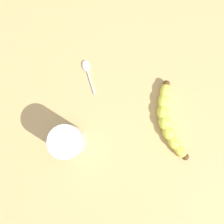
% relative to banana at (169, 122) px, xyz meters
% --- Properties ---
extents(wooden_tabletop, '(1.20, 1.20, 0.03)m').
position_rel_banana_xyz_m(wooden_tabletop, '(-0.14, 0.02, -0.03)').
color(wooden_tabletop, tan).
rests_on(wooden_tabletop, ground).
extents(banana, '(0.14, 0.21, 0.04)m').
position_rel_banana_xyz_m(banana, '(0.00, 0.00, 0.00)').
color(banana, '#E3E247').
rests_on(banana, wooden_tabletop).
extents(smoothie_glass, '(0.09, 0.09, 0.12)m').
position_rel_banana_xyz_m(smoothie_glass, '(-0.25, -0.15, 0.04)').
color(smoothie_glass, silver).
rests_on(smoothie_glass, wooden_tabletop).
extents(teaspoon, '(0.08, 0.10, 0.01)m').
position_rel_banana_xyz_m(teaspoon, '(-0.28, 0.08, -0.01)').
color(teaspoon, silver).
rests_on(teaspoon, wooden_tabletop).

